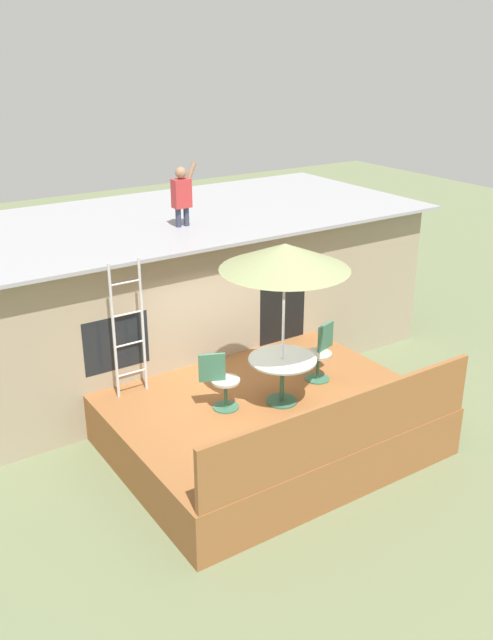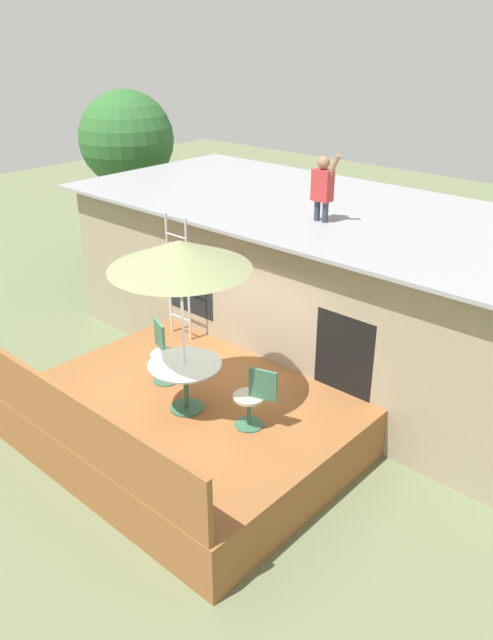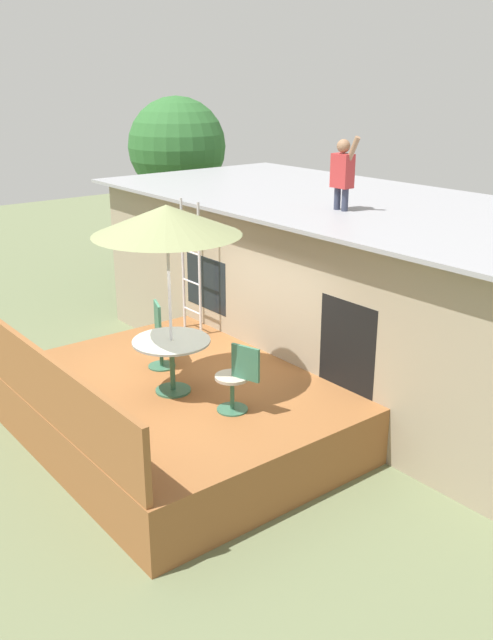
# 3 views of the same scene
# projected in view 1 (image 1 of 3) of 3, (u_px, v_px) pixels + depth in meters

# --- Properties ---
(ground_plane) EXTENTS (40.00, 40.00, 0.00)m
(ground_plane) POSITION_uv_depth(u_px,v_px,m) (262.00, 440.00, 11.01)
(ground_plane) COLOR #66704C
(house) EXTENTS (10.50, 4.50, 2.92)m
(house) POSITION_uv_depth(u_px,v_px,m) (158.00, 292.00, 13.23)
(house) COLOR gray
(house) RESTS_ON ground
(deck) EXTENTS (4.69, 3.99, 0.80)m
(deck) POSITION_uv_depth(u_px,v_px,m) (263.00, 419.00, 10.86)
(deck) COLOR brown
(deck) RESTS_ON ground
(deck_railing) EXTENTS (4.59, 0.08, 0.90)m
(deck_railing) POSITION_uv_depth(u_px,v_px,m) (347.00, 426.00, 9.04)
(deck_railing) COLOR brown
(deck_railing) RESTS_ON deck
(patio_table) EXTENTS (1.04, 1.04, 0.74)m
(patio_table) POSITION_uv_depth(u_px,v_px,m) (282.00, 368.00, 10.34)
(patio_table) COLOR #33664C
(patio_table) RESTS_ON deck
(patio_umbrella) EXTENTS (1.90, 1.90, 2.54)m
(patio_umbrella) POSITION_uv_depth(u_px,v_px,m) (285.00, 257.00, 9.67)
(patio_umbrella) COLOR silver
(patio_umbrella) RESTS_ON deck
(step_ladder) EXTENTS (0.52, 0.04, 2.20)m
(step_ladder) POSITION_uv_depth(u_px,v_px,m) (128.00, 329.00, 10.42)
(step_ladder) COLOR silver
(step_ladder) RESTS_ON deck
(person_figure) EXTENTS (0.47, 0.20, 1.11)m
(person_figure) POSITION_uv_depth(u_px,v_px,m) (182.00, 192.00, 11.92)
(person_figure) COLOR #33384C
(person_figure) RESTS_ON house
(patio_chair_left) EXTENTS (0.60, 0.44, 0.92)m
(patio_chair_left) POSITION_uv_depth(u_px,v_px,m) (221.00, 381.00, 10.21)
(patio_chair_left) COLOR #33664C
(patio_chair_left) RESTS_ON deck
(patio_chair_right) EXTENTS (0.61, 0.44, 0.92)m
(patio_chair_right) POSITION_uv_depth(u_px,v_px,m) (321.00, 353.00, 11.15)
(patio_chair_right) COLOR #33664C
(patio_chair_right) RESTS_ON deck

